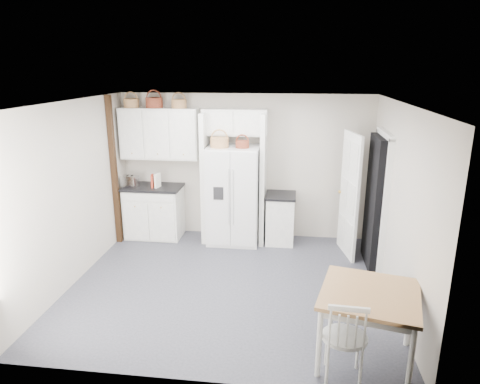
# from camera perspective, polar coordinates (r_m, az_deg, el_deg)

# --- Properties ---
(floor) EXTENTS (4.50, 4.50, 0.00)m
(floor) POSITION_cam_1_polar(r_m,az_deg,el_deg) (6.36, -1.52, -12.24)
(floor) COLOR #2E2F37
(floor) RESTS_ON ground
(ceiling) EXTENTS (4.50, 4.50, 0.00)m
(ceiling) POSITION_cam_1_polar(r_m,az_deg,el_deg) (5.60, -1.72, 11.82)
(ceiling) COLOR white
(ceiling) RESTS_ON wall_back
(wall_back) EXTENTS (4.50, 0.00, 4.50)m
(wall_back) POSITION_cam_1_polar(r_m,az_deg,el_deg) (7.76, 0.62, 3.39)
(wall_back) COLOR #B1A9A2
(wall_back) RESTS_ON floor
(wall_left) EXTENTS (0.00, 4.00, 4.00)m
(wall_left) POSITION_cam_1_polar(r_m,az_deg,el_deg) (6.56, -21.42, -0.19)
(wall_left) COLOR #B1A9A2
(wall_left) RESTS_ON floor
(wall_right) EXTENTS (0.00, 4.00, 4.00)m
(wall_right) POSITION_cam_1_polar(r_m,az_deg,el_deg) (5.95, 20.35, -1.73)
(wall_right) COLOR #B1A9A2
(wall_right) RESTS_ON floor
(refrigerator) EXTENTS (0.89, 0.72, 1.73)m
(refrigerator) POSITION_cam_1_polar(r_m,az_deg,el_deg) (7.54, -0.84, -0.42)
(refrigerator) COLOR silver
(refrigerator) RESTS_ON floor
(base_cab_left) EXTENTS (0.99, 0.63, 0.92)m
(base_cab_left) POSITION_cam_1_polar(r_m,az_deg,el_deg) (8.06, -11.32, -2.65)
(base_cab_left) COLOR silver
(base_cab_left) RESTS_ON floor
(base_cab_right) EXTENTS (0.48, 0.58, 0.85)m
(base_cab_right) POSITION_cam_1_polar(r_m,az_deg,el_deg) (7.68, 5.38, -3.64)
(base_cab_right) COLOR silver
(base_cab_right) RESTS_ON floor
(dining_table) EXTENTS (1.17, 1.17, 0.81)m
(dining_table) POSITION_cam_1_polar(r_m,az_deg,el_deg) (4.92, 16.57, -16.82)
(dining_table) COLOR olive
(dining_table) RESTS_ON floor
(windsor_chair) EXTENTS (0.47, 0.43, 0.93)m
(windsor_chair) POSITION_cam_1_polar(r_m,az_deg,el_deg) (4.60, 13.77, -18.28)
(windsor_chair) COLOR silver
(windsor_chair) RESTS_ON floor
(counter_left) EXTENTS (1.04, 0.67, 0.04)m
(counter_left) POSITION_cam_1_polar(r_m,az_deg,el_deg) (7.92, -11.51, 0.65)
(counter_left) COLOR black
(counter_left) RESTS_ON base_cab_left
(counter_right) EXTENTS (0.52, 0.62, 0.04)m
(counter_right) POSITION_cam_1_polar(r_m,az_deg,el_deg) (7.54, 5.47, -0.47)
(counter_right) COLOR black
(counter_right) RESTS_ON base_cab_right
(toaster) EXTENTS (0.33, 0.24, 0.21)m
(toaster) POSITION_cam_1_polar(r_m,az_deg,el_deg) (7.93, -14.45, 1.42)
(toaster) COLOR silver
(toaster) RESTS_ON counter_left
(cookbook_red) EXTENTS (0.06, 0.16, 0.23)m
(cookbook_red) POSITION_cam_1_polar(r_m,az_deg,el_deg) (7.80, -11.60, 1.46)
(cookbook_red) COLOR #A92F1B
(cookbook_red) RESTS_ON counter_left
(cookbook_cream) EXTENTS (0.08, 0.17, 0.25)m
(cookbook_cream) POSITION_cam_1_polar(r_m,az_deg,el_deg) (7.77, -10.94, 1.51)
(cookbook_cream) COLOR white
(cookbook_cream) RESTS_ON counter_left
(basket_upper_a) EXTENTS (0.27, 0.27, 0.15)m
(basket_upper_a) POSITION_cam_1_polar(r_m,az_deg,el_deg) (7.90, -14.29, 11.41)
(basket_upper_a) COLOR olive
(basket_upper_a) RESTS_ON upper_cabinet
(basket_upper_b) EXTENTS (0.30, 0.30, 0.18)m
(basket_upper_b) POSITION_cam_1_polar(r_m,az_deg,el_deg) (7.76, -11.38, 11.59)
(basket_upper_b) COLOR #551D17
(basket_upper_b) RESTS_ON upper_cabinet
(basket_upper_c) EXTENTS (0.26, 0.26, 0.15)m
(basket_upper_c) POSITION_cam_1_polar(r_m,az_deg,el_deg) (7.63, -8.14, 11.58)
(basket_upper_c) COLOR olive
(basket_upper_c) RESTS_ON upper_cabinet
(basket_fridge_a) EXTENTS (0.31, 0.31, 0.17)m
(basket_fridge_a) POSITION_cam_1_polar(r_m,az_deg,el_deg) (7.26, -2.75, 6.60)
(basket_fridge_a) COLOR olive
(basket_fridge_a) RESTS_ON refrigerator
(basket_fridge_b) EXTENTS (0.23, 0.23, 0.12)m
(basket_fridge_b) POSITION_cam_1_polar(r_m,az_deg,el_deg) (7.20, 0.32, 6.38)
(basket_fridge_b) COLOR #551D17
(basket_fridge_b) RESTS_ON refrigerator
(upper_cabinet) EXTENTS (1.40, 0.34, 0.90)m
(upper_cabinet) POSITION_cam_1_polar(r_m,az_deg,el_deg) (7.80, -10.64, 7.67)
(upper_cabinet) COLOR silver
(upper_cabinet) RESTS_ON wall_back
(bridge_cabinet) EXTENTS (1.12, 0.34, 0.45)m
(bridge_cabinet) POSITION_cam_1_polar(r_m,az_deg,el_deg) (7.47, -0.67, 9.31)
(bridge_cabinet) COLOR silver
(bridge_cabinet) RESTS_ON wall_back
(fridge_panel_left) EXTENTS (0.08, 0.60, 2.30)m
(fridge_panel_left) POSITION_cam_1_polar(r_m,az_deg,el_deg) (7.61, -4.59, 1.92)
(fridge_panel_left) COLOR silver
(fridge_panel_left) RESTS_ON floor
(fridge_panel_right) EXTENTS (0.08, 0.60, 2.30)m
(fridge_panel_right) POSITION_cam_1_polar(r_m,az_deg,el_deg) (7.47, 3.10, 1.68)
(fridge_panel_right) COLOR silver
(fridge_panel_right) RESTS_ON floor
(trim_post) EXTENTS (0.09, 0.09, 2.60)m
(trim_post) POSITION_cam_1_polar(r_m,az_deg,el_deg) (7.71, -16.44, 2.63)
(trim_post) COLOR black
(trim_post) RESTS_ON floor
(doorway_void) EXTENTS (0.18, 0.85, 2.05)m
(doorway_void) POSITION_cam_1_polar(r_m,az_deg,el_deg) (6.94, 17.63, -1.32)
(doorway_void) COLOR black
(doorway_void) RESTS_ON floor
(door_slab) EXTENTS (0.21, 0.79, 2.05)m
(door_slab) POSITION_cam_1_polar(r_m,az_deg,el_deg) (7.20, 14.37, -0.43)
(door_slab) COLOR white
(door_slab) RESTS_ON floor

